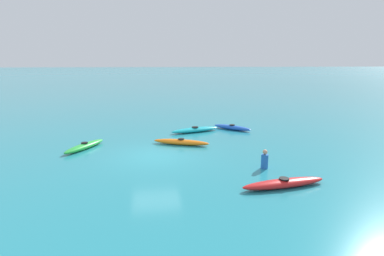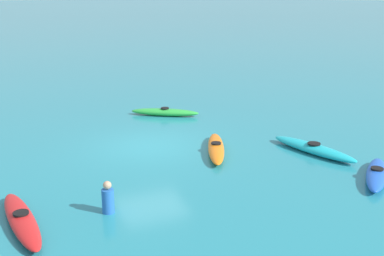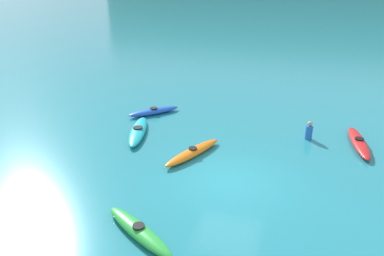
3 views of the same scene
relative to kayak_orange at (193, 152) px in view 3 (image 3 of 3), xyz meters
The scene contains 7 objects.
ground_plane 2.49m from the kayak_orange, 38.87° to the right, with size 600.00×600.00×0.00m, color teal.
kayak_orange is the anchor object (origin of this frame).
kayak_red 7.45m from the kayak_orange, 25.29° to the left, with size 1.02×3.51×0.37m.
kayak_blue 5.38m from the kayak_orange, 130.94° to the left, with size 2.42×2.51×0.37m.
kayak_green 5.39m from the kayak_orange, 89.37° to the right, with size 2.93×2.04×0.37m.
kayak_cyan 3.43m from the kayak_orange, 157.19° to the left, with size 1.69×3.57×0.37m.
person_near_shore 5.63m from the kayak_orange, 35.41° to the left, with size 0.41×0.41×0.88m.
Camera 3 is at (2.32, -11.79, 7.20)m, focal length 34.83 mm.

